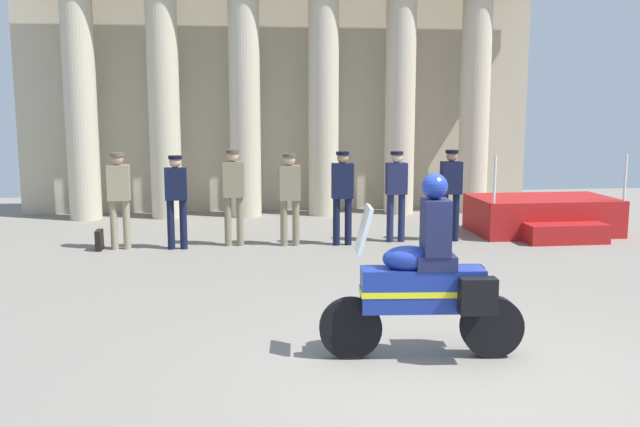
# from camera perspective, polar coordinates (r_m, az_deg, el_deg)

# --- Properties ---
(ground_plane) EXTENTS (28.00, 28.00, 0.00)m
(ground_plane) POSITION_cam_1_polar(r_m,az_deg,el_deg) (6.98, 10.68, -12.88)
(ground_plane) COLOR gray
(colonnade_backdrop) EXTENTS (12.29, 1.55, 5.79)m
(colonnade_backdrop) POSITION_cam_1_polar(r_m,az_deg,el_deg) (16.70, -3.06, 10.67)
(colonnade_backdrop) COLOR #B6AB91
(colonnade_backdrop) RESTS_ON ground_plane
(reviewing_stand) EXTENTS (2.77, 2.12, 1.63)m
(reviewing_stand) POSITION_cam_1_polar(r_m,az_deg,el_deg) (14.69, 17.78, -0.22)
(reviewing_stand) COLOR #A51919
(reviewing_stand) RESTS_ON ground_plane
(officer_in_row_0) EXTENTS (0.39, 0.24, 1.73)m
(officer_in_row_0) POSITION_cam_1_polar(r_m,az_deg,el_deg) (12.89, -16.09, 1.64)
(officer_in_row_0) COLOR gray
(officer_in_row_0) RESTS_ON ground_plane
(officer_in_row_1) EXTENTS (0.39, 0.24, 1.68)m
(officer_in_row_1) POSITION_cam_1_polar(r_m,az_deg,el_deg) (12.66, -11.65, 1.55)
(officer_in_row_1) COLOR black
(officer_in_row_1) RESTS_ON ground_plane
(officer_in_row_2) EXTENTS (0.39, 0.24, 1.76)m
(officer_in_row_2) POSITION_cam_1_polar(r_m,az_deg,el_deg) (12.79, -7.08, 1.96)
(officer_in_row_2) COLOR #7A7056
(officer_in_row_2) RESTS_ON ground_plane
(officer_in_row_3) EXTENTS (0.39, 0.24, 1.69)m
(officer_in_row_3) POSITION_cam_1_polar(r_m,az_deg,el_deg) (12.72, -2.49, 1.78)
(officer_in_row_3) COLOR #7A7056
(officer_in_row_3) RESTS_ON ground_plane
(officer_in_row_4) EXTENTS (0.39, 0.24, 1.72)m
(officer_in_row_4) POSITION_cam_1_polar(r_m,az_deg,el_deg) (12.77, 1.85, 1.91)
(officer_in_row_4) COLOR black
(officer_in_row_4) RESTS_ON ground_plane
(officer_in_row_5) EXTENTS (0.39, 0.24, 1.71)m
(officer_in_row_5) POSITION_cam_1_polar(r_m,az_deg,el_deg) (13.15, 6.24, 2.03)
(officer_in_row_5) COLOR #191E42
(officer_in_row_5) RESTS_ON ground_plane
(officer_in_row_6) EXTENTS (0.39, 0.24, 1.73)m
(officer_in_row_6) POSITION_cam_1_polar(r_m,az_deg,el_deg) (13.35, 10.63, 2.09)
(officer_in_row_6) COLOR black
(officer_in_row_6) RESTS_ON ground_plane
(motorcycle_with_rider) EXTENTS (2.09, 0.73, 1.90)m
(motorcycle_with_rider) POSITION_cam_1_polar(r_m,az_deg,el_deg) (7.18, 8.92, -5.55)
(motorcycle_with_rider) COLOR black
(motorcycle_with_rider) RESTS_ON ground_plane
(briefcase_on_ground) EXTENTS (0.10, 0.32, 0.36)m
(briefcase_on_ground) POSITION_cam_1_polar(r_m,az_deg,el_deg) (13.04, -17.56, -2.09)
(briefcase_on_ground) COLOR black
(briefcase_on_ground) RESTS_ON ground_plane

